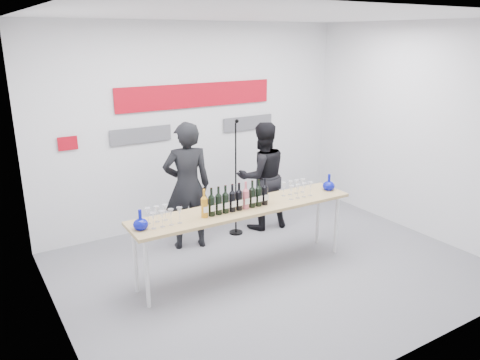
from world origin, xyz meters
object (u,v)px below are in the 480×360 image
object	(u,v)px
tasting_table	(244,212)
presenter_right	(262,176)
presenter_left	(187,186)
mic_stand	(236,200)

from	to	relation	value
tasting_table	presenter_right	distance (m)	1.42
presenter_left	presenter_right	distance (m)	1.24
presenter_right	mic_stand	distance (m)	0.54
tasting_table	presenter_left	size ratio (longest dim) A/B	1.62
presenter_right	presenter_left	bearing A→B (deg)	10.78
tasting_table	presenter_left	world-z (taller)	presenter_left
presenter_left	mic_stand	distance (m)	0.85
tasting_table	presenter_left	distance (m)	1.04
presenter_left	mic_stand	xyz separation A→B (m)	(0.78, 0.03, -0.35)
mic_stand	presenter_right	bearing A→B (deg)	7.13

